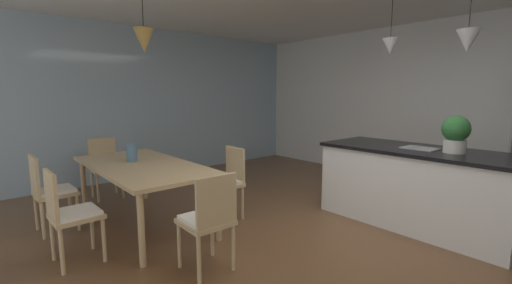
# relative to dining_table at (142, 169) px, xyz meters

# --- Properties ---
(ground_plane) EXTENTS (10.00, 8.40, 0.04)m
(ground_plane) POSITION_rel_dining_table_xyz_m (1.82, 1.11, -0.68)
(ground_plane) COLOR brown
(wall_back_kitchen) EXTENTS (10.00, 0.12, 2.70)m
(wall_back_kitchen) POSITION_rel_dining_table_xyz_m (1.82, 4.37, 0.69)
(wall_back_kitchen) COLOR white
(wall_back_kitchen) RESTS_ON ground_plane
(window_wall_left_glazing) EXTENTS (0.06, 8.40, 2.70)m
(window_wall_left_glazing) POSITION_rel_dining_table_xyz_m (-2.24, 1.11, 0.69)
(window_wall_left_glazing) COLOR #9EB7C6
(window_wall_left_glazing) RESTS_ON ground_plane
(dining_table) EXTENTS (2.05, 0.98, 0.72)m
(dining_table) POSITION_rel_dining_table_xyz_m (0.00, 0.00, 0.00)
(dining_table) COLOR tan
(dining_table) RESTS_ON ground_plane
(chair_near_left) EXTENTS (0.41, 0.41, 0.87)m
(chair_near_left) POSITION_rel_dining_table_xyz_m (-0.46, -0.86, -0.19)
(chair_near_left) COLOR tan
(chair_near_left) RESTS_ON ground_plane
(chair_near_right) EXTENTS (0.41, 0.41, 0.87)m
(chair_near_right) POSITION_rel_dining_table_xyz_m (0.46, -0.86, -0.19)
(chair_near_right) COLOR tan
(chair_near_right) RESTS_ON ground_plane
(chair_kitchen_end) EXTENTS (0.41, 0.41, 0.87)m
(chair_kitchen_end) POSITION_rel_dining_table_xyz_m (1.39, -0.00, -0.19)
(chair_kitchen_end) COLOR tan
(chair_kitchen_end) RESTS_ON ground_plane
(chair_far_right) EXTENTS (0.42, 0.42, 0.87)m
(chair_far_right) POSITION_rel_dining_table_xyz_m (0.46, 0.86, -0.19)
(chair_far_right) COLOR tan
(chair_far_right) RESTS_ON ground_plane
(chair_window_end) EXTENTS (0.42, 0.42, 0.87)m
(chair_window_end) POSITION_rel_dining_table_xyz_m (-1.39, 0.00, -0.19)
(chair_window_end) COLOR tan
(chair_window_end) RESTS_ON ground_plane
(kitchen_island) EXTENTS (2.11, 0.92, 0.91)m
(kitchen_island) POSITION_rel_dining_table_xyz_m (2.07, 2.42, -0.20)
(kitchen_island) COLOR white
(kitchen_island) RESTS_ON ground_plane
(pendant_over_table) EXTENTS (0.22, 0.22, 0.72)m
(pendant_over_table) POSITION_rel_dining_table_xyz_m (0.00, 0.09, 1.45)
(pendant_over_table) COLOR black
(pendant_over_island_main) EXTENTS (0.18, 0.18, 0.71)m
(pendant_over_island_main) POSITION_rel_dining_table_xyz_m (1.66, 2.42, 1.42)
(pendant_over_island_main) COLOR black
(pendant_over_island_aux) EXTENTS (0.22, 0.22, 0.76)m
(pendant_over_island_aux) POSITION_rel_dining_table_xyz_m (2.48, 2.42, 1.39)
(pendant_over_island_aux) COLOR black
(potted_plant_on_island) EXTENTS (0.28, 0.28, 0.40)m
(potted_plant_on_island) POSITION_rel_dining_table_xyz_m (2.44, 2.42, 0.45)
(potted_plant_on_island) COLOR beige
(potted_plant_on_island) RESTS_ON kitchen_island
(vase_on_dining_table) EXTENTS (0.12, 0.12, 0.21)m
(vase_on_dining_table) POSITION_rel_dining_table_xyz_m (-0.22, -0.03, 0.16)
(vase_on_dining_table) COLOR slate
(vase_on_dining_table) RESTS_ON dining_table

